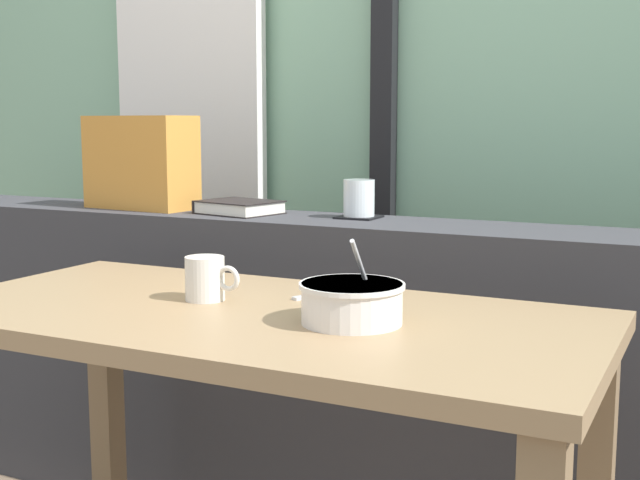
{
  "coord_description": "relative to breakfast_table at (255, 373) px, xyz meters",
  "views": [
    {
      "loc": [
        0.84,
        -1.33,
        1.07
      ],
      "look_at": [
        -0.04,
        0.45,
        0.79
      ],
      "focal_mm": 46.69,
      "sensor_mm": 36.0,
      "label": 1
    }
  ],
  "objects": [
    {
      "name": "outdoor_backdrop",
      "position": [
        -0.08,
        1.19,
        0.79
      ],
      "size": [
        4.8,
        0.08,
        2.8
      ],
      "primitive_type": "cube",
      "color": "#84B293",
      "rests_on": "ground"
    },
    {
      "name": "curtain_left_panel",
      "position": [
        -0.9,
        1.09,
        0.64
      ],
      "size": [
        0.56,
        0.06,
        2.5
      ],
      "primitive_type": "cube",
      "color": "white",
      "rests_on": "ground"
    },
    {
      "name": "window_divider_post",
      "position": [
        -0.2,
        1.12,
        0.69
      ],
      "size": [
        0.07,
        0.05,
        2.6
      ],
      "primitive_type": "cube",
      "color": "black",
      "rests_on": "ground"
    },
    {
      "name": "dark_console_ledge",
      "position": [
        -0.08,
        0.6,
        -0.2
      ],
      "size": [
        2.8,
        0.29,
        0.83
      ],
      "primitive_type": "cube",
      "color": "#38383D",
      "rests_on": "ground"
    },
    {
      "name": "breakfast_table",
      "position": [
        0.0,
        0.0,
        0.0
      ],
      "size": [
        1.25,
        0.61,
        0.73
      ],
      "color": "#826849",
      "rests_on": "ground"
    },
    {
      "name": "coaster_square",
      "position": [
        -0.08,
        0.65,
        0.22
      ],
      "size": [
        0.1,
        0.1,
        0.0
      ],
      "primitive_type": "cube",
      "color": "black",
      "rests_on": "dark_console_ledge"
    },
    {
      "name": "juice_glass",
      "position": [
        -0.08,
        0.65,
        0.26
      ],
      "size": [
        0.08,
        0.08,
        0.09
      ],
      "color": "white",
      "rests_on": "coaster_square"
    },
    {
      "name": "closed_book",
      "position": [
        -0.41,
        0.61,
        0.23
      ],
      "size": [
        0.23,
        0.2,
        0.03
      ],
      "color": "black",
      "rests_on": "dark_console_ledge"
    },
    {
      "name": "throw_pillow",
      "position": [
        -0.73,
        0.6,
        0.35
      ],
      "size": [
        0.33,
        0.17,
        0.26
      ],
      "primitive_type": "cube",
      "rotation": [
        0.0,
        0.0,
        -0.1
      ],
      "color": "#D18938",
      "rests_on": "dark_console_ledge"
    },
    {
      "name": "soup_bowl",
      "position": [
        0.2,
        -0.01,
        0.15
      ],
      "size": [
        0.18,
        0.18,
        0.15
      ],
      "color": "silver",
      "rests_on": "breakfast_table"
    },
    {
      "name": "fork_utensil",
      "position": [
        0.06,
        0.19,
        0.12
      ],
      "size": [
        0.08,
        0.16,
        0.01
      ],
      "primitive_type": "cube",
      "rotation": [
        0.0,
        0.0,
        -0.41
      ],
      "color": "silver",
      "rests_on": "breakfast_table"
    },
    {
      "name": "ceramic_mug",
      "position": [
        -0.13,
        0.04,
        0.16
      ],
      "size": [
        0.11,
        0.08,
        0.08
      ],
      "color": "silver",
      "rests_on": "breakfast_table"
    }
  ]
}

